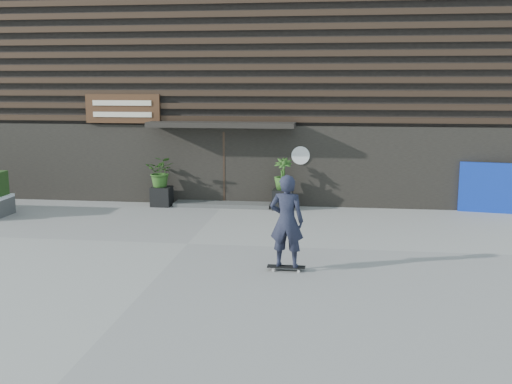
# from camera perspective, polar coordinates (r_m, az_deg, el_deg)

# --- Properties ---
(ground) EXTENTS (80.00, 80.00, 0.00)m
(ground) POSITION_cam_1_polar(r_m,az_deg,el_deg) (14.84, -6.37, -4.79)
(ground) COLOR gray
(ground) RESTS_ON ground
(entrance_step) EXTENTS (3.00, 0.80, 0.12)m
(entrance_step) POSITION_cam_1_polar(r_m,az_deg,el_deg) (19.20, -3.11, -1.14)
(entrance_step) COLOR #474745
(entrance_step) RESTS_ON ground
(planter_pot_left) EXTENTS (0.60, 0.60, 0.60)m
(planter_pot_left) POSITION_cam_1_polar(r_m,az_deg,el_deg) (19.40, -8.75, -0.40)
(planter_pot_left) COLOR black
(planter_pot_left) RESTS_ON ground
(bamboo_left) EXTENTS (0.86, 0.75, 0.96)m
(bamboo_left) POSITION_cam_1_polar(r_m,az_deg,el_deg) (19.28, -8.81, 1.88)
(bamboo_left) COLOR #2D591E
(bamboo_left) RESTS_ON planter_pot_left
(planter_pot_right) EXTENTS (0.60, 0.60, 0.60)m
(planter_pot_right) POSITION_cam_1_polar(r_m,az_deg,el_deg) (18.71, 2.50, -0.68)
(planter_pot_right) COLOR black
(planter_pot_right) RESTS_ON ground
(bamboo_right) EXTENTS (0.54, 0.54, 0.96)m
(bamboo_right) POSITION_cam_1_polar(r_m,az_deg,el_deg) (18.58, 2.52, 1.68)
(bamboo_right) COLOR #2D591E
(bamboo_right) RESTS_ON planter_pot_right
(blue_tarp) EXTENTS (1.59, 0.35, 1.49)m
(blue_tarp) POSITION_cam_1_polar(r_m,az_deg,el_deg) (19.38, 20.66, 0.38)
(blue_tarp) COLOR #0B279B
(blue_tarp) RESTS_ON ground
(building) EXTENTS (18.00, 11.00, 8.00)m
(building) POSITION_cam_1_polar(r_m,az_deg,el_deg) (24.13, -0.84, 10.55)
(building) COLOR black
(building) RESTS_ON ground
(skateboarder) EXTENTS (0.78, 0.52, 1.99)m
(skateboarder) POSITION_cam_1_polar(r_m,az_deg,el_deg) (12.43, 2.87, -2.73)
(skateboarder) COLOR black
(skateboarder) RESTS_ON ground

